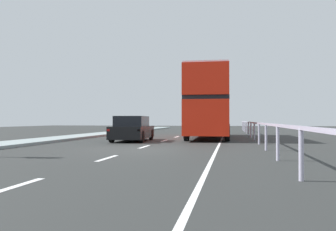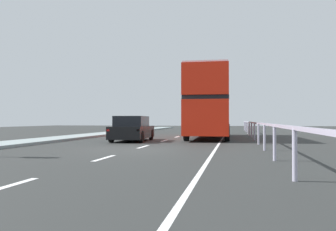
% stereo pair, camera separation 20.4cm
% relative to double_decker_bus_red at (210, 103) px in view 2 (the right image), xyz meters
% --- Properties ---
extents(ground_plane, '(73.38, 120.00, 0.10)m').
position_rel_double_decker_bus_red_xyz_m(ground_plane, '(-2.43, -9.77, -2.43)').
color(ground_plane, '#2B2D2C').
extents(lane_paint_markings, '(3.44, 46.00, 0.01)m').
position_rel_double_decker_bus_red_xyz_m(lane_paint_markings, '(-0.26, -0.97, -2.37)').
color(lane_paint_markings, silver).
rests_on(lane_paint_markings, ground).
extents(bridge_side_railing, '(0.10, 42.00, 1.10)m').
position_rel_double_decker_bus_red_xyz_m(bridge_side_railing, '(2.83, -0.77, -1.49)').
color(bridge_side_railing, '#AEA9C0').
rests_on(bridge_side_railing, ground).
extents(double_decker_bus_red, '(2.79, 10.66, 4.45)m').
position_rel_double_decker_bus_red_xyz_m(double_decker_bus_red, '(0.00, 0.00, 0.00)').
color(double_decker_bus_red, red).
rests_on(double_decker_bus_red, ground).
extents(hatchback_car_near, '(2.07, 4.46, 1.45)m').
position_rel_double_decker_bus_red_xyz_m(hatchback_car_near, '(-4.17, -4.45, -1.69)').
color(hatchback_car_near, black).
rests_on(hatchback_car_near, ground).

